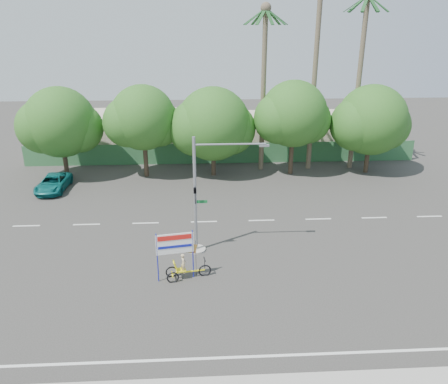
{
  "coord_description": "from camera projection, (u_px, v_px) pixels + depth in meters",
  "views": [
    {
      "loc": [
        -2.14,
        -19.37,
        12.76
      ],
      "look_at": [
        -0.8,
        4.57,
        3.5
      ],
      "focal_mm": 35.0,
      "sensor_mm": 36.0,
      "label": 1
    }
  ],
  "objects": [
    {
      "name": "tree_center",
      "position": [
        213.0,
        126.0,
        37.85
      ],
      "size": [
        7.62,
        6.4,
        7.85
      ],
      "color": "#473828",
      "rests_on": "ground"
    },
    {
      "name": "palm_tall",
      "position": [
        316.0,
        52.0,
        37.55
      ],
      "size": [
        3.73,
        3.79,
        17.45
      ],
      "color": "#70604C",
      "rests_on": "ground"
    },
    {
      "name": "palm_short",
      "position": [
        264.0,
        72.0,
        37.9
      ],
      "size": [
        3.73,
        3.79,
        14.45
      ],
      "color": "#70604C",
      "rests_on": "ground"
    },
    {
      "name": "tree_right",
      "position": [
        293.0,
        116.0,
        37.94
      ],
      "size": [
        6.9,
        5.8,
        8.36
      ],
      "color": "#473828",
      "rests_on": "ground"
    },
    {
      "name": "tree_far_left",
      "position": [
        60.0,
        124.0,
        37.07
      ],
      "size": [
        7.14,
        6.0,
        7.96
      ],
      "color": "#473828",
      "rests_on": "ground"
    },
    {
      "name": "building_left",
      "position": [
        125.0,
        134.0,
        45.73
      ],
      "size": [
        12.0,
        8.0,
        4.0
      ],
      "primitive_type": "cube",
      "color": "beige",
      "rests_on": "ground"
    },
    {
      "name": "palm_mid",
      "position": [
        361.0,
        65.0,
        38.15
      ],
      "size": [
        3.73,
        3.79,
        15.45
      ],
      "color": "#70604C",
      "rests_on": "ground"
    },
    {
      "name": "fence",
      "position": [
        223.0,
        153.0,
        42.41
      ],
      "size": [
        38.0,
        0.08,
        2.0
      ],
      "primitive_type": "cube",
      "color": "#336B3D",
      "rests_on": "ground"
    },
    {
      "name": "trike_billboard",
      "position": [
        181.0,
        260.0,
        22.99
      ],
      "size": [
        2.86,
        0.9,
        2.84
      ],
      "rotation": [
        0.0,
        0.0,
        0.17
      ],
      "color": "black",
      "rests_on": "ground"
    },
    {
      "name": "tree_far_right",
      "position": [
        371.0,
        122.0,
        38.51
      ],
      "size": [
        7.38,
        6.2,
        7.94
      ],
      "color": "#473828",
      "rests_on": "ground"
    },
    {
      "name": "pickup_truck",
      "position": [
        53.0,
        183.0,
        35.56
      ],
      "size": [
        2.14,
        4.53,
        1.25
      ],
      "primitive_type": "imported",
      "rotation": [
        0.0,
        0.0,
        -0.01
      ],
      "color": "#0E6463",
      "rests_on": "ground"
    },
    {
      "name": "tree_left",
      "position": [
        143.0,
        120.0,
        37.33
      ],
      "size": [
        6.66,
        5.6,
        8.07
      ],
      "color": "#473828",
      "rests_on": "ground"
    },
    {
      "name": "building_right",
      "position": [
        295.0,
        133.0,
        46.73
      ],
      "size": [
        14.0,
        8.0,
        3.6
      ],
      "primitive_type": "cube",
      "color": "beige",
      "rests_on": "ground"
    },
    {
      "name": "traffic_signal",
      "position": [
        201.0,
        205.0,
        25.29
      ],
      "size": [
        4.72,
        1.1,
        7.0
      ],
      "color": "gray",
      "rests_on": "ground"
    },
    {
      "name": "ground",
      "position": [
        244.0,
        286.0,
        22.75
      ],
      "size": [
        120.0,
        120.0,
        0.0
      ],
      "primitive_type": "plane",
      "color": "#33302D",
      "rests_on": "ground"
    }
  ]
}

